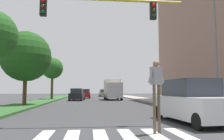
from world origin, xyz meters
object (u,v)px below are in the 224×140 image
tree_far (26,56)px  traffic_light_gantry (42,23)px  pedestrian_performer (156,84)px  truck_box_delivery (113,89)px  suv_crossing (192,102)px  sedan_distant (86,94)px  sedan_far_horizon (104,93)px  tree_distant (52,68)px  sedan_midblock (77,95)px  street_lamp_right (214,41)px

tree_far → traffic_light_gantry: size_ratio=0.76×
pedestrian_performer → truck_box_delivery: truck_box_delivery is taller
traffic_light_gantry → suv_crossing: size_ratio=1.91×
pedestrian_performer → traffic_light_gantry: bearing=152.4°
sedan_distant → truck_box_delivery: truck_box_delivery is taller
sedan_far_horizon → tree_distant: bearing=-117.7°
sedan_distant → tree_distant: bearing=-127.1°
tree_far → sedan_far_horizon: tree_far is taller
pedestrian_performer → sedan_midblock: bearing=98.9°
street_lamp_right → suv_crossing: (-3.29, -3.58, -3.66)m
pedestrian_performer → suv_crossing: size_ratio=0.52×
pedestrian_performer → suv_crossing: bearing=45.3°
tree_distant → truck_box_delivery: tree_distant is taller
traffic_light_gantry → truck_box_delivery: size_ratio=1.46×
street_lamp_right → sedan_distant: bearing=106.8°
suv_crossing → truck_box_delivery: truck_box_delivery is taller
traffic_light_gantry → sedan_distant: bearing=87.4°
tree_far → traffic_light_gantry: (3.93, -12.11, -0.29)m
tree_far → street_lamp_right: size_ratio=0.92×
sedan_distant → traffic_light_gantry: bearing=-92.6°
traffic_light_gantry → sedan_far_horizon: (5.42, 42.67, -3.60)m
sedan_far_horizon → truck_box_delivery: (0.27, -17.69, 0.86)m
sedan_distant → sedan_far_horizon: size_ratio=0.95×
tree_distant → tree_far: bearing=-91.5°
sedan_midblock → truck_box_delivery: bearing=17.6°
traffic_light_gantry → tree_distant: bearing=98.0°
sedan_distant → suv_crossing: bearing=-80.6°
sedan_far_horizon → sedan_distant: bearing=-110.8°
tree_distant → sedan_midblock: bearing=-29.8°
street_lamp_right → traffic_light_gantry: bearing=-159.7°
sedan_far_horizon → truck_box_delivery: truck_box_delivery is taller
suv_crossing → pedestrian_performer: bearing=-134.7°
truck_box_delivery → sedan_far_horizon: bearing=90.9°
truck_box_delivery → suv_crossing: bearing=-87.6°
traffic_light_gantry → street_lamp_right: street_lamp_right is taller
sedan_midblock → sedan_far_horizon: size_ratio=1.01×
sedan_distant → sedan_far_horizon: bearing=69.2°
tree_far → pedestrian_performer: tree_far is taller
tree_distant → traffic_light_gantry: (3.57, -25.56, -0.44)m
tree_distant → suv_crossing: (10.30, -25.43, -3.88)m
street_lamp_right → sedan_distant: (-8.59, 28.48, -3.82)m
sedan_far_horizon → pedestrian_performer: bearing=-91.4°
sedan_midblock → truck_box_delivery: size_ratio=0.75×
street_lamp_right → sedan_distant: size_ratio=1.72×
tree_far → truck_box_delivery: (9.62, 12.87, -3.02)m
traffic_light_gantry → sedan_midblock: 23.58m
sedan_distant → truck_box_delivery: bearing=-59.5°
pedestrian_performer → suv_crossing: 3.46m
sedan_midblock → sedan_far_horizon: 20.02m
tree_distant → suv_crossing: bearing=-67.9°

